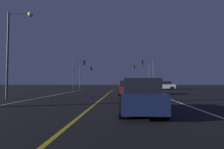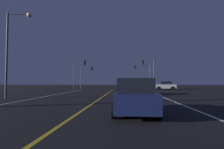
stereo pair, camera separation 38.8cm
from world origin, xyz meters
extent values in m
cube|color=silver|center=(6.11, 15.00, 0.00)|extent=(0.16, 42.01, 0.01)
cube|color=silver|center=(-6.11, 15.00, 0.00)|extent=(0.16, 42.01, 0.01)
cube|color=gold|center=(0.00, 15.00, 0.00)|extent=(0.16, 42.01, 0.01)
cylinder|color=black|center=(1.55, 24.08, 0.34)|extent=(0.22, 0.68, 0.68)
cylinder|color=black|center=(3.35, 24.08, 0.34)|extent=(0.22, 0.68, 0.68)
cylinder|color=black|center=(1.55, 21.38, 0.34)|extent=(0.22, 0.68, 0.68)
cylinder|color=black|center=(3.35, 21.38, 0.34)|extent=(0.22, 0.68, 0.68)
cube|color=maroon|center=(2.45, 22.73, 0.66)|extent=(1.80, 4.30, 0.80)
cube|color=black|center=(2.45, 22.48, 1.38)|extent=(1.60, 2.10, 0.64)
cube|color=red|center=(1.85, 20.63, 0.76)|extent=(0.24, 0.08, 0.16)
cube|color=red|center=(3.05, 20.63, 0.76)|extent=(0.24, 0.08, 0.16)
cylinder|color=black|center=(8.90, 36.56, 0.34)|extent=(0.68, 0.22, 0.68)
cylinder|color=black|center=(8.90, 38.36, 0.34)|extent=(0.68, 0.22, 0.68)
cylinder|color=black|center=(11.60, 36.56, 0.34)|extent=(0.68, 0.22, 0.68)
cylinder|color=black|center=(11.60, 38.36, 0.34)|extent=(0.68, 0.22, 0.68)
cube|color=silver|center=(10.25, 37.46, 0.66)|extent=(4.30, 1.80, 0.80)
cube|color=black|center=(10.50, 37.46, 1.38)|extent=(2.10, 1.60, 0.64)
cube|color=red|center=(12.35, 36.86, 0.76)|extent=(0.08, 0.24, 0.16)
cube|color=red|center=(12.35, 38.06, 0.76)|extent=(0.08, 0.24, 0.16)
cylinder|color=black|center=(1.84, 11.51, 0.34)|extent=(0.22, 0.68, 0.68)
cylinder|color=black|center=(3.64, 11.51, 0.34)|extent=(0.22, 0.68, 0.68)
cylinder|color=black|center=(1.84, 8.81, 0.34)|extent=(0.22, 0.68, 0.68)
cylinder|color=black|center=(3.64, 8.81, 0.34)|extent=(0.22, 0.68, 0.68)
cube|color=navy|center=(2.74, 10.16, 0.66)|extent=(1.80, 4.30, 0.80)
cube|color=black|center=(2.74, 9.91, 1.38)|extent=(1.60, 2.10, 0.64)
cube|color=red|center=(2.14, 8.06, 0.76)|extent=(0.24, 0.08, 0.16)
cube|color=red|center=(3.34, 8.06, 0.76)|extent=(0.24, 0.08, 0.16)
cylinder|color=#4C4C51|center=(8.04, 36.51, 2.97)|extent=(0.14, 0.14, 5.94)
cylinder|color=#4C4C51|center=(6.99, 36.51, 5.89)|extent=(2.10, 0.10, 0.10)
cube|color=black|center=(5.94, 36.51, 5.44)|extent=(0.28, 0.36, 0.90)
sphere|color=#3A0605|center=(5.78, 36.51, 5.74)|extent=(0.20, 0.20, 0.20)
sphere|color=#3C2706|center=(5.78, 36.51, 5.44)|extent=(0.20, 0.20, 0.20)
sphere|color=#19E059|center=(5.78, 36.51, 5.14)|extent=(0.20, 0.20, 0.20)
cylinder|color=#4C4C51|center=(-8.04, 36.51, 2.98)|extent=(0.14, 0.14, 5.96)
cylinder|color=#4C4C51|center=(-6.94, 36.51, 5.91)|extent=(2.20, 0.10, 0.10)
cube|color=black|center=(-5.84, 36.51, 5.46)|extent=(0.28, 0.36, 0.90)
sphere|color=#3A0605|center=(-5.68, 36.51, 5.76)|extent=(0.20, 0.20, 0.20)
sphere|color=#3C2706|center=(-5.68, 36.51, 5.46)|extent=(0.20, 0.20, 0.20)
sphere|color=#19E059|center=(-5.68, 36.51, 5.16)|extent=(0.20, 0.20, 0.20)
cylinder|color=#4C4C51|center=(8.04, 42.01, 2.73)|extent=(0.14, 0.14, 5.46)
cylinder|color=#4C4C51|center=(6.35, 42.01, 5.41)|extent=(3.37, 0.10, 0.10)
cube|color=black|center=(4.67, 42.01, 4.96)|extent=(0.28, 0.36, 0.90)
sphere|color=#3A0605|center=(4.51, 42.01, 5.26)|extent=(0.20, 0.20, 0.20)
sphere|color=#3C2706|center=(4.51, 42.01, 4.96)|extent=(0.20, 0.20, 0.20)
sphere|color=#19E059|center=(4.51, 42.01, 4.66)|extent=(0.20, 0.20, 0.20)
cylinder|color=#4C4C51|center=(-8.04, 42.01, 2.58)|extent=(0.14, 0.14, 5.17)
cylinder|color=#4C4C51|center=(-6.70, 42.01, 5.12)|extent=(2.67, 0.10, 0.10)
cube|color=black|center=(-5.37, 42.01, 4.67)|extent=(0.28, 0.36, 0.90)
sphere|color=#3A0605|center=(-5.21, 42.01, 4.97)|extent=(0.20, 0.20, 0.20)
sphere|color=#3C2706|center=(-5.21, 42.01, 4.67)|extent=(0.20, 0.20, 0.20)
sphere|color=#19E059|center=(-5.21, 42.01, 4.37)|extent=(0.20, 0.20, 0.20)
cylinder|color=#4C4C51|center=(-8.39, 16.52, 3.93)|extent=(0.18, 0.18, 7.87)
cylinder|color=#4C4C51|center=(-7.37, 16.52, 7.72)|extent=(2.04, 0.10, 0.10)
sphere|color=#F9D88C|center=(-6.35, 16.52, 7.62)|extent=(0.44, 0.44, 0.44)
camera|label=1|loc=(1.88, 1.50, 1.52)|focal=28.07mm
camera|label=2|loc=(2.27, 1.50, 1.52)|focal=28.07mm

